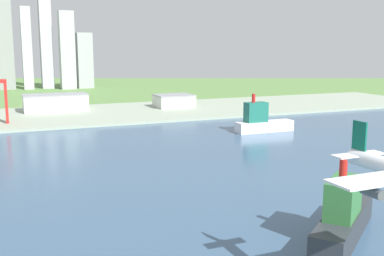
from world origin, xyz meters
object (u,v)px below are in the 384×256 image
(ferry_boat, at_px, (261,121))
(container_barge, at_px, (343,217))
(warehouse_main, at_px, (55,102))
(warehouse_annex, at_px, (174,101))

(ferry_boat, xyz_separation_m, container_barge, (-82.39, -192.40, -0.47))
(ferry_boat, relative_size, warehouse_main, 0.76)
(warehouse_main, height_order, warehouse_annex, warehouse_main)
(container_barge, bearing_deg, warehouse_main, 98.51)
(ferry_boat, height_order, warehouse_annex, ferry_boat)
(container_barge, height_order, warehouse_annex, container_barge)
(warehouse_main, bearing_deg, ferry_boat, -51.49)
(ferry_boat, height_order, warehouse_main, ferry_boat)
(warehouse_annex, bearing_deg, ferry_boat, -84.02)
(ferry_boat, height_order, container_barge, ferry_boat)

